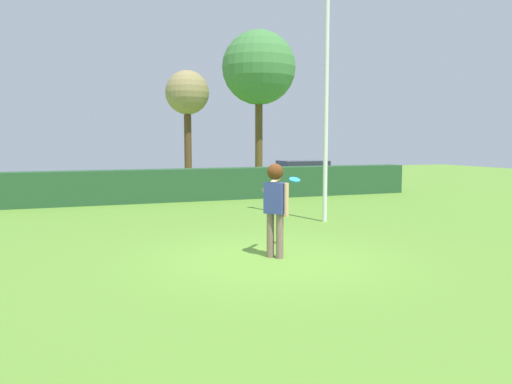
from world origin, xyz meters
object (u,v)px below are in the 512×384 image
object	(u,v)px
frisbee	(295,180)
bare_elm_tree	(187,95)
parked_car_blue	(303,172)
person	(275,199)
lamppost	(326,79)
willow_tree	(259,68)

from	to	relation	value
frisbee	bare_elm_tree	bearing A→B (deg)	83.46
frisbee	bare_elm_tree	world-z (taller)	bare_elm_tree
parked_car_blue	bare_elm_tree	distance (m)	7.80
person	lamppost	distance (m)	5.33
frisbee	lamppost	bearing A→B (deg)	51.85
person	parked_car_blue	distance (m)	15.22
frisbee	willow_tree	world-z (taller)	willow_tree
parked_car_blue	bare_elm_tree	world-z (taller)	bare_elm_tree
willow_tree	person	bearing A→B (deg)	-110.23
frisbee	bare_elm_tree	xyz separation A→B (m)	(2.05, 17.88, 3.24)
frisbee	willow_tree	bearing A→B (deg)	71.19
person	frisbee	bearing A→B (deg)	42.05
parked_car_blue	lamppost	bearing A→B (deg)	-112.91
lamppost	parked_car_blue	world-z (taller)	lamppost
parked_car_blue	bare_elm_tree	size ratio (longest dim) A/B	0.72
frisbee	lamppost	size ratio (longest dim) A/B	0.03
lamppost	willow_tree	distance (m)	14.05
person	lamppost	bearing A→B (deg)	49.90
person	frisbee	distance (m)	0.97
parked_car_blue	willow_tree	world-z (taller)	willow_tree
person	bare_elm_tree	size ratio (longest dim) A/B	0.30
frisbee	willow_tree	xyz separation A→B (m)	(5.58, 16.37, 4.60)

